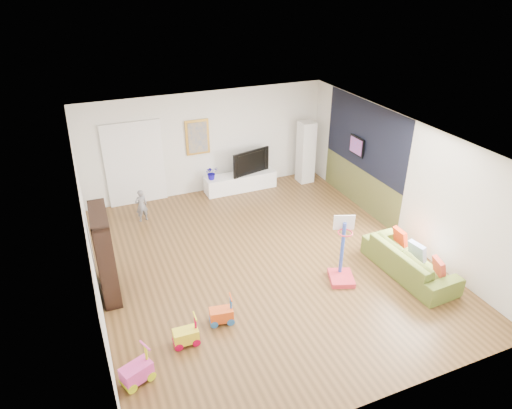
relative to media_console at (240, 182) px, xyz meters
name	(u,v)px	position (x,y,z in m)	size (l,w,h in m)	color
floor	(263,262)	(-0.79, -3.41, -0.23)	(6.50, 7.50, 0.00)	brown
ceiling	(265,138)	(-0.79, -3.41, 2.47)	(6.50, 7.50, 0.00)	white
wall_back	(207,143)	(-0.79, 0.34, 1.12)	(6.50, 0.00, 2.70)	silver
wall_front	(382,331)	(-0.79, -7.16, 1.12)	(6.50, 0.00, 2.70)	white
wall_left	(89,238)	(-4.04, -3.41, 1.12)	(0.00, 7.50, 2.70)	silver
wall_right	(400,178)	(2.46, -3.41, 1.12)	(0.00, 7.50, 2.70)	white
navy_accent	(365,136)	(2.44, -2.01, 1.62)	(0.01, 3.20, 1.70)	black
olive_wainscot	(359,187)	(2.44, -2.01, 0.27)	(0.01, 3.20, 1.00)	brown
doorway	(135,165)	(-2.69, 0.30, 0.82)	(1.45, 0.06, 2.10)	white
painting_back	(197,137)	(-1.04, 0.30, 1.32)	(0.62, 0.06, 0.92)	gold
artwork_right	(357,146)	(2.38, -1.81, 1.32)	(0.04, 0.56, 0.46)	#7F3F8C
media_console	(240,182)	(0.00, 0.00, 0.00)	(1.96, 0.49, 0.46)	white
tall_cabinet	(306,152)	(1.89, -0.17, 0.64)	(0.41, 0.41, 1.74)	silver
bookshelf	(105,254)	(-3.83, -3.19, 0.61)	(0.30, 1.15, 1.68)	black
sofa	(410,261)	(1.71, -4.89, 0.07)	(2.05, 0.80, 0.60)	#586825
basketball_hoop	(344,251)	(0.36, -4.58, 0.44)	(0.46, 0.56, 1.34)	#D2303E
ride_on_yellow	(185,331)	(-2.87, -5.06, 0.04)	(0.40, 0.25, 0.53)	yellow
ride_on_orange	(221,310)	(-2.18, -4.81, 0.04)	(0.40, 0.25, 0.53)	#E05119
ride_on_pink	(136,367)	(-3.74, -5.53, 0.07)	(0.45, 0.28, 0.60)	#DE3EA2
child	(141,206)	(-2.79, -0.71, 0.18)	(0.30, 0.20, 0.81)	slate
tv	(249,161)	(0.26, 0.03, 0.56)	(1.15, 0.15, 0.66)	black
vase_plant	(212,173)	(-0.81, -0.01, 0.41)	(0.33, 0.28, 0.36)	#110793
pillow_left	(439,267)	(1.89, -5.46, 0.25)	(0.09, 0.35, 0.35)	#BF3B2A
pillow_center	(417,251)	(1.87, -4.88, 0.25)	(0.10, 0.38, 0.38)	white
pillow_right	(400,237)	(1.91, -4.30, 0.25)	(0.09, 0.35, 0.35)	red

